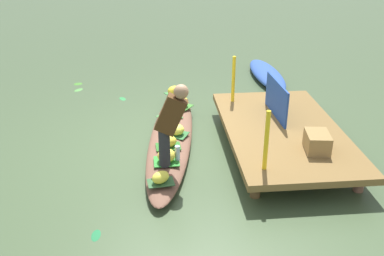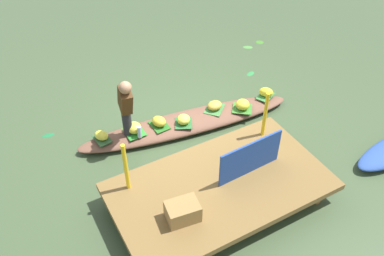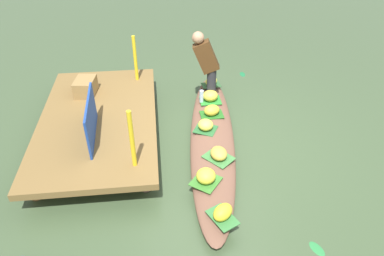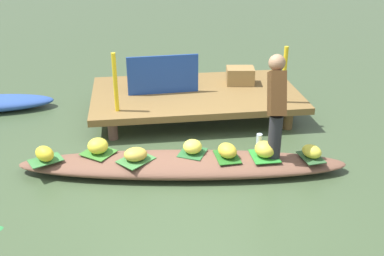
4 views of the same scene
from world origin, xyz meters
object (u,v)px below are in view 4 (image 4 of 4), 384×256
object	(u,v)px
banana_bunch_6	(193,147)
market_banner	(163,75)
banana_bunch_2	(98,146)
banana_bunch_1	(265,149)
banana_bunch_0	(227,151)
banana_bunch_4	(45,154)
vendor_person	(276,101)
water_bottle	(259,142)
vendor_boat	(183,164)
banana_bunch_5	(312,151)
produce_crate	(240,76)
banana_bunch_3	(136,154)

from	to	relation	value
banana_bunch_6	market_banner	size ratio (longest dim) A/B	0.22
banana_bunch_2	banana_bunch_1	bearing A→B (deg)	-10.28
banana_bunch_0	banana_bunch_4	distance (m)	2.20
banana_bunch_6	vendor_person	world-z (taller)	vendor_person
water_bottle	vendor_boat	bearing A→B (deg)	-177.46
banana_bunch_5	produce_crate	size ratio (longest dim) A/B	0.57
vendor_boat	banana_bunch_1	bearing A→B (deg)	0.76
vendor_person	banana_bunch_3	bearing A→B (deg)	178.32
banana_bunch_1	banana_bunch_2	xyz separation A→B (m)	(-2.02, 0.37, -0.00)
banana_bunch_6	produce_crate	bearing A→B (deg)	61.63
vendor_person	produce_crate	size ratio (longest dim) A/B	2.77
vendor_person	banana_bunch_4	bearing A→B (deg)	176.08
banana_bunch_2	produce_crate	xyz separation A→B (m)	(2.20, 1.77, 0.21)
vendor_boat	banana_bunch_3	xyz separation A→B (m)	(-0.57, -0.00, 0.18)
banana_bunch_4	vendor_boat	bearing A→B (deg)	-4.79
banana_bunch_1	banana_bunch_2	distance (m)	2.05
banana_bunch_0	vendor_boat	bearing A→B (deg)	172.36
banana_bunch_5	vendor_person	xyz separation A→B (m)	(-0.44, 0.17, 0.61)
banana_bunch_4	produce_crate	world-z (taller)	produce_crate
vendor_person	produce_crate	bearing A→B (deg)	88.10
banana_bunch_1	produce_crate	bearing A→B (deg)	85.12
banana_bunch_6	vendor_person	size ratio (longest dim) A/B	0.19
vendor_person	water_bottle	world-z (taller)	vendor_person
banana_bunch_5	banana_bunch_6	distance (m)	1.45
vendor_boat	produce_crate	world-z (taller)	produce_crate
banana_bunch_5	water_bottle	xyz separation A→B (m)	(-0.59, 0.26, 0.03)
market_banner	produce_crate	size ratio (longest dim) A/B	2.47
banana_bunch_1	banana_bunch_5	xyz separation A→B (m)	(0.56, -0.10, -0.02)
vendor_boat	banana_bunch_5	bearing A→B (deg)	-0.50
banana_bunch_2	produce_crate	size ratio (longest dim) A/B	0.58
vendor_boat	banana_bunch_1	world-z (taller)	banana_bunch_1
banana_bunch_1	banana_bunch_5	bearing A→B (deg)	-10.28
banana_bunch_3	banana_bunch_2	bearing A→B (deg)	151.29
water_bottle	market_banner	distance (m)	2.05
banana_bunch_2	market_banner	bearing A→B (deg)	58.25
banana_bunch_5	vendor_person	bearing A→B (deg)	159.14
banana_bunch_2	produce_crate	bearing A→B (deg)	38.84
banana_bunch_0	banana_bunch_5	size ratio (longest dim) A/B	1.08
banana_bunch_1	market_banner	size ratio (longest dim) A/B	0.24
vendor_person	produce_crate	world-z (taller)	vendor_person
banana_bunch_3	produce_crate	bearing A→B (deg)	49.19
banana_bunch_0	market_banner	distance (m)	1.97
banana_bunch_0	banana_bunch_6	size ratio (longest dim) A/B	1.14
banana_bunch_0	banana_bunch_3	world-z (taller)	banana_bunch_0
banana_bunch_6	produce_crate	distance (m)	2.21
banana_bunch_5	water_bottle	world-z (taller)	water_bottle
vendor_boat	produce_crate	size ratio (longest dim) A/B	9.16
banana_bunch_5	banana_bunch_0	bearing A→B (deg)	171.74
banana_bunch_6	market_banner	bearing A→B (deg)	97.64
banana_bunch_6	banana_bunch_3	bearing A→B (deg)	-172.70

